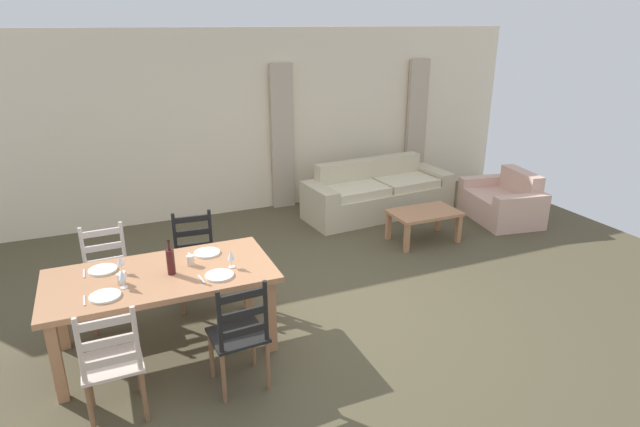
# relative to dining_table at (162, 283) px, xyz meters

# --- Properties ---
(ground_plane) EXTENTS (9.60, 9.60, 0.02)m
(ground_plane) POSITION_rel_dining_table_xyz_m (1.47, 0.11, -0.67)
(ground_plane) COLOR brown
(wall_far) EXTENTS (9.60, 0.16, 2.70)m
(wall_far) POSITION_rel_dining_table_xyz_m (1.47, 3.41, 0.69)
(wall_far) COLOR beige
(wall_far) RESTS_ON ground_plane
(curtain_panel_left) EXTENTS (0.35, 0.08, 2.20)m
(curtain_panel_left) POSITION_rel_dining_table_xyz_m (2.26, 3.27, 0.44)
(curtain_panel_left) COLOR #BEAA91
(curtain_panel_left) RESTS_ON ground_plane
(curtain_panel_right) EXTENTS (0.35, 0.08, 2.20)m
(curtain_panel_right) POSITION_rel_dining_table_xyz_m (4.66, 3.27, 0.44)
(curtain_panel_right) COLOR #BEAA91
(curtain_panel_right) RESTS_ON ground_plane
(dining_table) EXTENTS (1.90, 0.96, 0.75)m
(dining_table) POSITION_rel_dining_table_xyz_m (0.00, 0.00, 0.00)
(dining_table) COLOR #B37952
(dining_table) RESTS_ON ground_plane
(dining_chair_near_left) EXTENTS (0.43, 0.41, 0.96)m
(dining_chair_near_left) POSITION_rel_dining_table_xyz_m (-0.46, -0.76, -0.19)
(dining_chair_near_left) COLOR beige
(dining_chair_near_left) RESTS_ON ground_plane
(dining_chair_near_right) EXTENTS (0.44, 0.43, 0.96)m
(dining_chair_near_right) POSITION_rel_dining_table_xyz_m (0.47, -0.77, -0.19)
(dining_chair_near_right) COLOR black
(dining_chair_near_right) RESTS_ON ground_plane
(dining_chair_far_left) EXTENTS (0.43, 0.41, 0.96)m
(dining_chair_far_left) POSITION_rel_dining_table_xyz_m (-0.42, 0.72, -0.19)
(dining_chair_far_left) COLOR beige
(dining_chair_far_left) RESTS_ON ground_plane
(dining_chair_far_right) EXTENTS (0.45, 0.43, 0.96)m
(dining_chair_far_right) POSITION_rel_dining_table_xyz_m (0.42, 0.75, -0.19)
(dining_chair_far_right) COLOR black
(dining_chair_far_right) RESTS_ON ground_plane
(dinner_plate_near_left) EXTENTS (0.24, 0.24, 0.02)m
(dinner_plate_near_left) POSITION_rel_dining_table_xyz_m (-0.45, -0.25, 0.10)
(dinner_plate_near_left) COLOR white
(dinner_plate_near_left) RESTS_ON dining_table
(fork_near_left) EXTENTS (0.02, 0.17, 0.01)m
(fork_near_left) POSITION_rel_dining_table_xyz_m (-0.60, -0.25, 0.09)
(fork_near_left) COLOR silver
(fork_near_left) RESTS_ON dining_table
(dinner_plate_near_right) EXTENTS (0.24, 0.24, 0.02)m
(dinner_plate_near_right) POSITION_rel_dining_table_xyz_m (0.45, -0.25, 0.10)
(dinner_plate_near_right) COLOR white
(dinner_plate_near_right) RESTS_ON dining_table
(fork_near_right) EXTENTS (0.03, 0.17, 0.01)m
(fork_near_right) POSITION_rel_dining_table_xyz_m (0.30, -0.25, 0.09)
(fork_near_right) COLOR silver
(fork_near_right) RESTS_ON dining_table
(dinner_plate_far_left) EXTENTS (0.24, 0.24, 0.02)m
(dinner_plate_far_left) POSITION_rel_dining_table_xyz_m (-0.45, 0.25, 0.10)
(dinner_plate_far_left) COLOR white
(dinner_plate_far_left) RESTS_ON dining_table
(fork_far_left) EXTENTS (0.02, 0.17, 0.01)m
(fork_far_left) POSITION_rel_dining_table_xyz_m (-0.60, 0.25, 0.09)
(fork_far_left) COLOR silver
(fork_far_left) RESTS_ON dining_table
(dinner_plate_far_right) EXTENTS (0.24, 0.24, 0.02)m
(dinner_plate_far_right) POSITION_rel_dining_table_xyz_m (0.45, 0.25, 0.10)
(dinner_plate_far_right) COLOR white
(dinner_plate_far_right) RESTS_ON dining_table
(fork_far_right) EXTENTS (0.03, 0.17, 0.01)m
(fork_far_right) POSITION_rel_dining_table_xyz_m (0.30, 0.25, 0.09)
(fork_far_right) COLOR silver
(fork_far_right) RESTS_ON dining_table
(wine_bottle) EXTENTS (0.07, 0.07, 0.32)m
(wine_bottle) POSITION_rel_dining_table_xyz_m (0.09, -0.04, 0.20)
(wine_bottle) COLOR #471919
(wine_bottle) RESTS_ON dining_table
(wine_glass_near_left) EXTENTS (0.06, 0.06, 0.16)m
(wine_glass_near_left) POSITION_rel_dining_table_xyz_m (-0.30, -0.15, 0.20)
(wine_glass_near_left) COLOR white
(wine_glass_near_left) RESTS_ON dining_table
(wine_glass_near_right) EXTENTS (0.06, 0.06, 0.16)m
(wine_glass_near_right) POSITION_rel_dining_table_xyz_m (0.59, -0.12, 0.20)
(wine_glass_near_right) COLOR white
(wine_glass_near_right) RESTS_ON dining_table
(wine_glass_far_left) EXTENTS (0.06, 0.06, 0.16)m
(wine_glass_far_left) POSITION_rel_dining_table_xyz_m (-0.30, 0.15, 0.20)
(wine_glass_far_left) COLOR white
(wine_glass_far_left) RESTS_ON dining_table
(coffee_cup_primary) EXTENTS (0.07, 0.07, 0.09)m
(coffee_cup_primary) POSITION_rel_dining_table_xyz_m (0.27, 0.07, 0.13)
(coffee_cup_primary) COLOR beige
(coffee_cup_primary) RESTS_ON dining_table
(coffee_cup_secondary) EXTENTS (0.07, 0.07, 0.09)m
(coffee_cup_secondary) POSITION_rel_dining_table_xyz_m (-0.32, -0.06, 0.13)
(coffee_cup_secondary) COLOR beige
(coffee_cup_secondary) RESTS_ON dining_table
(couch) EXTENTS (2.34, 0.99, 0.80)m
(couch) POSITION_rel_dining_table_xyz_m (3.45, 2.41, -0.37)
(couch) COLOR beige
(couch) RESTS_ON ground_plane
(coffee_table) EXTENTS (0.90, 0.56, 0.42)m
(coffee_table) POSITION_rel_dining_table_xyz_m (3.49, 1.20, -0.31)
(coffee_table) COLOR #B37952
(coffee_table) RESTS_ON ground_plane
(armchair_upholstered) EXTENTS (0.98, 1.27, 0.72)m
(armchair_upholstered) POSITION_rel_dining_table_xyz_m (5.07, 1.44, -0.41)
(armchair_upholstered) COLOR beige
(armchair_upholstered) RESTS_ON ground_plane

